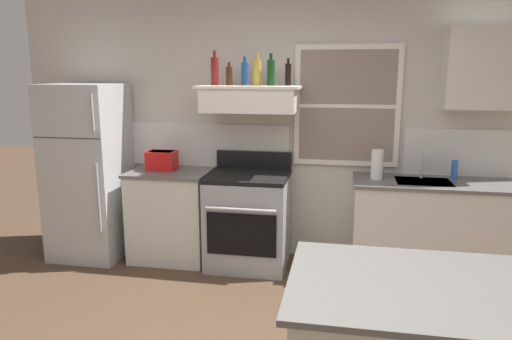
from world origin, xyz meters
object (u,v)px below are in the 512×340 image
bottle_blue_liqueur (245,73)px  bottle_champagne_gold_foil (257,72)px  refrigerator (89,172)px  toaster (162,160)px  bottle_balsamic_dark (288,74)px  bottle_brown_stout (229,76)px  bottle_red_label_wine (215,71)px  bottle_dark_green_wine (271,72)px  stove_range (248,219)px  paper_towel_roll (377,164)px  dish_soap_bottle (454,170)px

bottle_blue_liqueur → bottle_champagne_gold_foil: 0.14m
refrigerator → bottle_champagne_gold_foil: size_ratio=6.00×
toaster → bottle_balsamic_dark: size_ratio=1.19×
bottle_brown_stout → bottle_champagne_gold_foil: bottle_champagne_gold_foil is taller
toaster → bottle_red_label_wine: size_ratio=0.92×
toaster → bottle_dark_green_wine: 1.39m
toaster → stove_range: (0.89, -0.05, -0.54)m
bottle_red_label_wine → bottle_balsamic_dark: (0.69, 0.04, -0.03)m
refrigerator → bottle_blue_liqueur: (1.59, 0.17, 0.98)m
refrigerator → bottle_champagne_gold_foil: 1.98m
stove_range → paper_towel_roll: paper_towel_roll is taller
bottle_balsamic_dark → bottle_brown_stout: bearing=-174.1°
bottle_balsamic_dark → stove_range: bearing=-157.1°
refrigerator → bottle_brown_stout: 1.74m
bottle_red_label_wine → bottle_brown_stout: bearing=-7.8°
bottle_blue_liqueur → bottle_champagne_gold_foil: bearing=-19.6°
toaster → bottle_brown_stout: (0.69, 0.04, 0.83)m
bottle_dark_green_wine → toaster: bearing=-177.9°
refrigerator → bottle_brown_stout: bottle_brown_stout is taller
bottle_brown_stout → bottle_balsamic_dark: size_ratio=0.85×
bottle_dark_green_wine → dish_soap_bottle: 1.89m
dish_soap_bottle → bottle_brown_stout: bearing=-178.7°
bottle_champagne_gold_foil → bottle_dark_green_wine: bearing=-4.3°
bottle_red_label_wine → dish_soap_bottle: size_ratio=1.79×
refrigerator → bottle_champagne_gold_foil: bearing=4.2°
stove_range → bottle_red_label_wine: bottle_red_label_wine is taller
refrigerator → stove_range: 1.70m
stove_range → bottle_red_label_wine: (-0.34, 0.11, 1.42)m
refrigerator → bottle_red_label_wine: bottle_red_label_wine is taller
bottle_blue_liqueur → bottle_balsamic_dark: (0.41, -0.00, -0.01)m
dish_soap_bottle → stove_range: bearing=-175.8°
bottle_brown_stout → bottle_blue_liqueur: size_ratio=0.80×
bottle_dark_green_wine → bottle_balsamic_dark: 0.16m
bottle_red_label_wine → dish_soap_bottle: bottle_red_label_wine is taller
bottle_brown_stout → paper_towel_roll: (1.39, -0.05, -0.79)m
toaster → bottle_brown_stout: 1.08m
toaster → bottle_champagne_gold_foil: size_ratio=1.02×
bottle_red_label_wine → stove_range: bearing=-18.0°
bottle_blue_liqueur → refrigerator: bearing=-173.8°
toaster → paper_towel_roll: bearing=-0.5°
bottle_red_label_wine → bottle_brown_stout: (0.14, -0.02, -0.05)m
refrigerator → toaster: refrigerator is taller
bottle_red_label_wine → bottle_champagne_gold_foil: bearing=-1.1°
bottle_dark_green_wine → paper_towel_roll: (0.99, -0.06, -0.82)m
refrigerator → bottle_champagne_gold_foil: (1.72, 0.13, 0.99)m
bottle_blue_liqueur → bottle_balsamic_dark: bottle_blue_liqueur is taller
bottle_brown_stout → bottle_blue_liqueur: bearing=22.6°
stove_range → bottle_champagne_gold_foil: 1.41m
bottle_blue_liqueur → paper_towel_roll: 1.50m
stove_range → bottle_red_label_wine: bearing=162.0°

